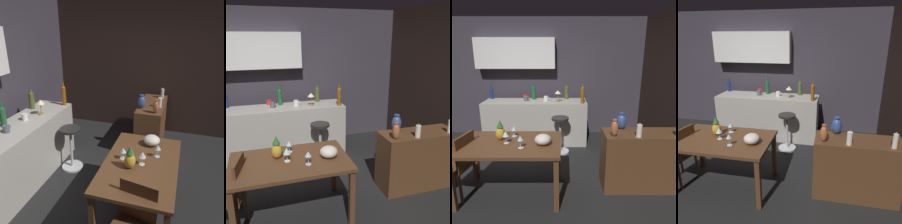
{
  "view_description": "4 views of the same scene",
  "coord_description": "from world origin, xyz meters",
  "views": [
    {
      "loc": [
        -2.3,
        -0.63,
        2.31
      ],
      "look_at": [
        0.75,
        0.33,
        1.02
      ],
      "focal_mm": 38.62,
      "sensor_mm": 36.0,
      "label": 1
    },
    {
      "loc": [
        -0.22,
        -2.9,
        2.1
      ],
      "look_at": [
        0.85,
        0.55,
        1.02
      ],
      "focal_mm": 40.67,
      "sensor_mm": 36.0,
      "label": 2
    },
    {
      "loc": [
        0.74,
        -2.8,
        1.87
      ],
      "look_at": [
        0.75,
        0.53,
        0.94
      ],
      "focal_mm": 34.17,
      "sensor_mm": 36.0,
      "label": 3
    },
    {
      "loc": [
        1.46,
        -2.69,
        2.05
      ],
      "look_at": [
        0.82,
        0.54,
        0.91
      ],
      "focal_mm": 34.7,
      "sensor_mm": 36.0,
      "label": 4
    }
  ],
  "objects": [
    {
      "name": "fruit_bowl",
      "position": [
        0.48,
        -0.3,
        0.81
      ],
      "size": [
        0.21,
        0.21,
        0.13
      ],
      "primitive_type": "ellipsoid",
      "color": "beige",
      "rests_on": "dining_table"
    },
    {
      "name": "wine_bottle_olive",
      "position": [
        0.8,
        1.7,
        1.06
      ],
      "size": [
        0.08,
        0.08,
        0.32
      ],
      "color": "#475623",
      "rests_on": "kitchen_counter"
    },
    {
      "name": "vase_ceramic_blue",
      "position": [
        1.55,
        0.05,
        0.93
      ],
      "size": [
        0.13,
        0.13,
        0.24
      ],
      "color": "#334C8C",
      "rests_on": "sideboard_cabinet"
    },
    {
      "name": "wine_glass_center",
      "position": [
        -0.0,
        -0.26,
        0.86
      ],
      "size": [
        0.08,
        0.08,
        0.16
      ],
      "color": "silver",
      "rests_on": "dining_table"
    },
    {
      "name": "pineapple_centerpiece",
      "position": [
        -0.1,
        -0.14,
        0.86
      ],
      "size": [
        0.12,
        0.12,
        0.28
      ],
      "color": "gold",
      "rests_on": "dining_table"
    },
    {
      "name": "ground_plane",
      "position": [
        0.0,
        0.0,
        0.0
      ],
      "size": [
        9.0,
        9.0,
        0.0
      ],
      "primitive_type": "plane",
      "color": "black"
    },
    {
      "name": "sideboard_cabinet",
      "position": [
        1.84,
        -0.1,
        0.41
      ],
      "size": [
        1.1,
        0.44,
        0.82
      ],
      "primitive_type": "cube",
      "color": "#56351E",
      "rests_on": "ground_plane"
    },
    {
      "name": "counter_lamp",
      "position": [
        0.62,
        1.42,
        1.08
      ],
      "size": [
        0.13,
        0.13,
        0.23
      ],
      "color": "#A58447",
      "rests_on": "kitchen_counter"
    },
    {
      "name": "dining_table",
      "position": [
        0.03,
        -0.24,
        0.65
      ],
      "size": [
        1.34,
        0.83,
        0.74
      ],
      "color": "#56351E",
      "rests_on": "ground_plane"
    },
    {
      "name": "wine_glass_right",
      "position": [
        0.05,
        -0.03,
        0.85
      ],
      "size": [
        0.07,
        0.07,
        0.14
      ],
      "color": "silver",
      "rests_on": "dining_table"
    },
    {
      "name": "pillar_candle_tall",
      "position": [
        2.22,
        -0.23,
        0.91
      ],
      "size": [
        0.06,
        0.06,
        0.2
      ],
      "color": "white",
      "rests_on": "sideboard_cabinet"
    },
    {
      "name": "wine_bottle_green",
      "position": [
        0.1,
        1.66,
        1.06
      ],
      "size": [
        0.08,
        0.08,
        0.36
      ],
      "color": "#1E592D",
      "rests_on": "kitchen_counter"
    },
    {
      "name": "bar_stool",
      "position": [
        0.67,
        0.98,
        0.37
      ],
      "size": [
        0.34,
        0.34,
        0.7
      ],
      "color": "#262323",
      "rests_on": "ground_plane"
    },
    {
      "name": "wine_bottle_amber",
      "position": [
        1.11,
        1.28,
        1.08
      ],
      "size": [
        0.07,
        0.07,
        0.38
      ],
      "color": "#8C5114",
      "rests_on": "kitchen_counter"
    },
    {
      "name": "cup_slate",
      "position": [
        -0.04,
        1.51,
        0.95
      ],
      "size": [
        0.12,
        0.09,
        0.09
      ],
      "color": "#515660",
      "rests_on": "kitchen_counter"
    },
    {
      "name": "wall_side_right",
      "position": [
        2.55,
        0.3,
        1.3
      ],
      "size": [
        0.1,
        4.4,
        2.6
      ],
      "primitive_type": "cube",
      "color": "#33231E",
      "rests_on": "ground_plane"
    },
    {
      "name": "chair_near_window",
      "position": [
        -0.62,
        -0.31,
        0.48
      ],
      "size": [
        0.46,
        0.46,
        0.88
      ],
      "color": "#56351E",
      "rests_on": "ground_plane"
    },
    {
      "name": "kitchen_counter",
      "position": [
        0.15,
        1.5,
        0.45
      ],
      "size": [
        2.1,
        0.6,
        0.9
      ],
      "primitive_type": "cube",
      "color": "#B2ADA3",
      "rests_on": "ground_plane"
    },
    {
      "name": "vase_copper",
      "position": [
        1.4,
        -0.22,
        0.93
      ],
      "size": [
        0.09,
        0.09,
        0.23
      ],
      "color": "#B26038",
      "rests_on": "sideboard_cabinet"
    },
    {
      "name": "wine_glass_left",
      "position": [
        0.22,
        -0.41,
        0.86
      ],
      "size": [
        0.07,
        0.07,
        0.16
      ],
      "color": "silver",
      "rests_on": "dining_table"
    },
    {
      "name": "pillar_candle_short",
      "position": [
        1.71,
        -0.24,
        0.9
      ],
      "size": [
        0.07,
        0.07,
        0.19
      ],
      "color": "white",
      "rests_on": "sideboard_cabinet"
    },
    {
      "name": "cup_white",
      "position": [
        0.37,
        1.53,
        0.95
      ],
      "size": [
        0.12,
        0.09,
        0.1
      ],
      "color": "white",
      "rests_on": "kitchen_counter"
    }
  ]
}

